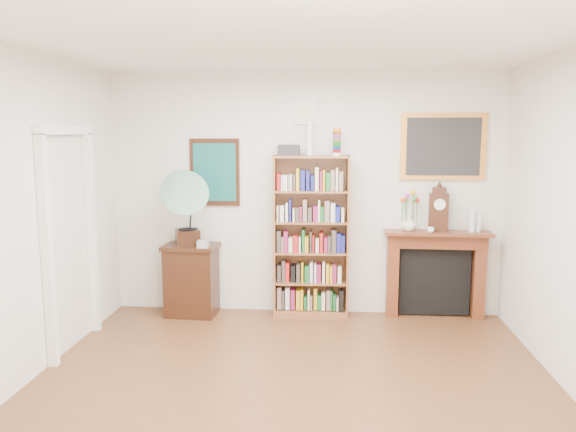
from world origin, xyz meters
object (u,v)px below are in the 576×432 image
at_px(side_cabinet, 192,280).
at_px(bookshelf, 311,228).
at_px(cd_stack, 203,244).
at_px(mantel_clock, 438,210).
at_px(bottle_right, 479,223).
at_px(flower_vase, 409,223).
at_px(fireplace, 435,267).
at_px(bottle_left, 472,221).
at_px(teacup, 431,230).
at_px(gramophone, 183,203).

bearing_deg(side_cabinet, bookshelf, 5.83).
xyz_separation_m(cd_stack, mantel_clock, (2.63, 0.27, 0.37)).
relative_size(side_cabinet, bottle_right, 4.16).
bearing_deg(flower_vase, fireplace, 3.27).
distance_m(mantel_clock, bottle_left, 0.39).
distance_m(mantel_clock, bottle_right, 0.47).
height_order(side_cabinet, bottle_right, bottle_right).
bearing_deg(bottle_left, bottle_right, 19.94).
relative_size(fireplace, cd_stack, 9.99).
relative_size(bookshelf, fireplace, 1.78).
bearing_deg(bookshelf, teacup, -4.27).
xyz_separation_m(bookshelf, teacup, (1.33, -0.05, 0.00)).
height_order(cd_stack, bottle_right, bottle_right).
xyz_separation_m(bookshelf, bottle_left, (1.80, 0.03, 0.09)).
xyz_separation_m(bookshelf, gramophone, (-1.43, -0.15, 0.29)).
distance_m(fireplace, teacup, 0.48).
height_order(bookshelf, gramophone, bookshelf).
relative_size(gramophone, mantel_clock, 1.76).
relative_size(side_cabinet, flower_vase, 4.92).
relative_size(flower_vase, bottle_right, 0.85).
height_order(side_cabinet, bottle_left, bottle_left).
relative_size(gramophone, bottle_right, 4.35).
bearing_deg(teacup, gramophone, -177.90).
relative_size(mantel_clock, bottle_right, 2.47).
bearing_deg(flower_vase, teacup, -26.96).
relative_size(mantel_clock, bottle_left, 2.06).
distance_m(mantel_clock, teacup, 0.25).
bearing_deg(flower_vase, cd_stack, -173.20).
bearing_deg(mantel_clock, cd_stack, -163.50).
bearing_deg(fireplace, teacup, -122.78).
bearing_deg(bottle_left, cd_stack, -175.35).
xyz_separation_m(fireplace, teacup, (-0.09, -0.13, 0.45)).
bearing_deg(bookshelf, bottle_right, -0.31).
bearing_deg(fireplace, flower_vase, -174.99).
bearing_deg(bottle_left, teacup, -170.06).
bearing_deg(mantel_clock, bookshelf, -166.92).
height_order(side_cabinet, fireplace, fireplace).
relative_size(cd_stack, teacup, 1.51).
bearing_deg(side_cabinet, bottle_left, 4.81).
relative_size(flower_vase, teacup, 2.13).
relative_size(bookshelf, bottle_left, 8.89).
bearing_deg(bookshelf, mantel_clock, 0.35).
bearing_deg(flower_vase, bottle_left, -2.65).
xyz_separation_m(side_cabinet, gramophone, (-0.05, -0.08, 0.91)).
xyz_separation_m(cd_stack, bottle_left, (3.00, 0.24, 0.25)).
height_order(flower_vase, teacup, flower_vase).
bearing_deg(fireplace, side_cabinet, -175.17).
height_order(teacup, bottle_right, bottle_right).
bearing_deg(cd_stack, gramophone, 165.02).
height_order(cd_stack, mantel_clock, mantel_clock).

